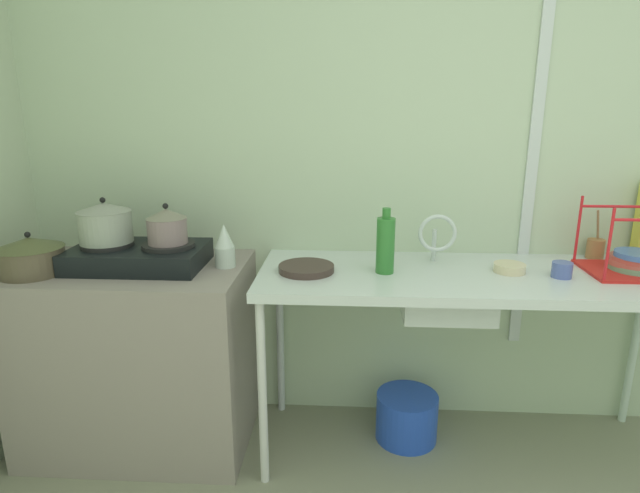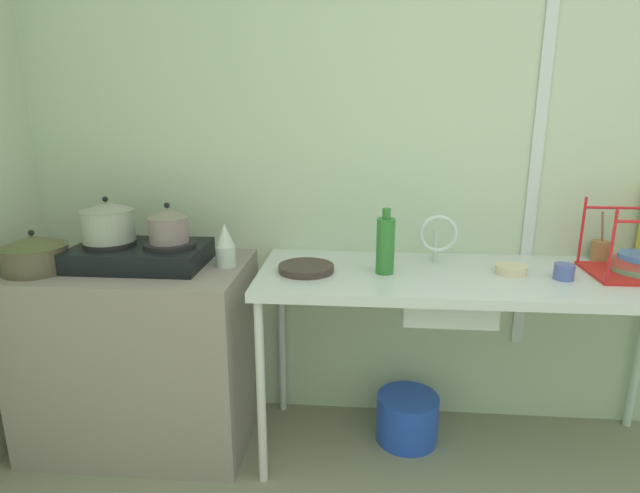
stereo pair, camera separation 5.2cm
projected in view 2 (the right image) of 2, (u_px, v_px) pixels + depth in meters
wall_back at (525, 144)px, 2.32m from camera, size 5.41×0.10×2.70m
wall_metal_strip at (541, 113)px, 2.23m from camera, size 0.05×0.01×2.16m
counter_concrete at (142, 353)px, 2.36m from camera, size 0.97×0.61×0.84m
counter_sink at (473, 287)px, 2.15m from camera, size 1.79×0.61×0.84m
stove at (141, 254)px, 2.23m from camera, size 0.56×0.35×0.11m
pot_on_left_burner at (107, 221)px, 2.21m from camera, size 0.22×0.22×0.19m
pot_on_right_burner at (168, 225)px, 2.19m from camera, size 0.17×0.17×0.17m
pot_beside_stove at (34, 254)px, 2.14m from camera, size 0.27×0.27×0.18m
percolator at (225, 246)px, 2.21m from camera, size 0.09×0.09×0.19m
sink_basin at (446, 294)px, 2.13m from camera, size 0.36×0.34×0.16m
faucet at (438, 235)px, 2.21m from camera, size 0.16×0.09×0.23m
frying_pan at (306, 268)px, 2.16m from camera, size 0.23×0.23×0.03m
dish_rack at (639, 265)px, 2.10m from camera, size 0.39×0.30×0.30m
cup_by_rack at (564, 272)px, 2.06m from camera, size 0.08×0.08×0.06m
small_bowl_on_drainboard at (511, 269)px, 2.13m from camera, size 0.13×0.13×0.04m
bottle_by_sink at (385, 245)px, 2.11m from camera, size 0.08×0.08×0.27m
utensil_jar at (600, 250)px, 2.31m from camera, size 0.08×0.08×0.23m
bucket_on_floor at (407, 418)px, 2.40m from camera, size 0.29×0.29×0.22m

